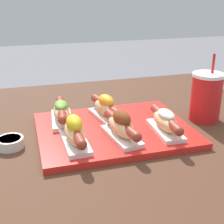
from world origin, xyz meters
The scene contains 9 objects.
patio_table centered at (0.00, 0.00, 0.36)m, with size 1.24×1.02×0.73m.
serving_tray centered at (0.05, -0.04, 0.74)m, with size 0.44×0.35×0.02m.
hot_dog_0 centered at (-0.08, -0.12, 0.78)m, with size 0.06×0.20×0.08m.
hot_dog_1 centered at (0.05, -0.12, 0.78)m, with size 0.08×0.19×0.08m.
hot_dog_2 centered at (0.18, -0.11, 0.78)m, with size 0.07×0.20×0.07m.
hot_dog_3 centered at (-0.09, 0.04, 0.78)m, with size 0.07×0.20×0.06m.
hot_dog_4 centered at (0.05, 0.03, 0.78)m, with size 0.09×0.19×0.08m.
sauce_bowl centered at (-0.24, -0.05, 0.74)m, with size 0.07×0.07×0.03m.
drink_cup centered at (0.36, -0.03, 0.80)m, with size 0.10×0.10×0.21m.
Camera 1 is at (-0.19, -0.84, 1.13)m, focal length 50.00 mm.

